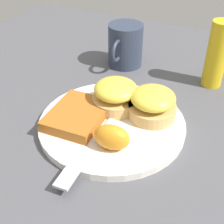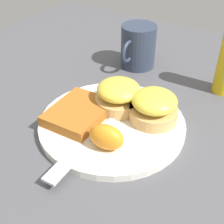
# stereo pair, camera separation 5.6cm
# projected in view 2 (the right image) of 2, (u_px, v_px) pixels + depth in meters

# --- Properties ---
(ground_plane) EXTENTS (1.10, 1.10, 0.00)m
(ground_plane) POSITION_uv_depth(u_px,v_px,m) (112.00, 127.00, 0.58)
(ground_plane) COLOR #4C4C51
(plate) EXTENTS (0.27, 0.27, 0.01)m
(plate) POSITION_uv_depth(u_px,v_px,m) (112.00, 124.00, 0.58)
(plate) COLOR silver
(plate) RESTS_ON ground_plane
(sandwich_benedict_left) EXTENTS (0.09, 0.09, 0.06)m
(sandwich_benedict_left) POSITION_uv_depth(u_px,v_px,m) (154.00, 107.00, 0.56)
(sandwich_benedict_left) COLOR tan
(sandwich_benedict_left) RESTS_ON plate
(sandwich_benedict_right) EXTENTS (0.09, 0.09, 0.06)m
(sandwich_benedict_right) POSITION_uv_depth(u_px,v_px,m) (118.00, 95.00, 0.59)
(sandwich_benedict_right) COLOR tan
(sandwich_benedict_right) RESTS_ON plate
(hashbrown_patty) EXTENTS (0.12, 0.10, 0.02)m
(hashbrown_patty) POSITION_uv_depth(u_px,v_px,m) (79.00, 113.00, 0.58)
(hashbrown_patty) COLOR #AA6020
(hashbrown_patty) RESTS_ON plate
(orange_wedge) EXTENTS (0.04, 0.06, 0.04)m
(orange_wedge) POSITION_uv_depth(u_px,v_px,m) (106.00, 137.00, 0.50)
(orange_wedge) COLOR orange
(orange_wedge) RESTS_ON plate
(fork) EXTENTS (0.23, 0.03, 0.00)m
(fork) POSITION_uv_depth(u_px,v_px,m) (87.00, 143.00, 0.52)
(fork) COLOR silver
(fork) RESTS_ON plate
(cup) EXTENTS (0.12, 0.08, 0.10)m
(cup) POSITION_uv_depth(u_px,v_px,m) (138.00, 46.00, 0.74)
(cup) COLOR #2D384C
(cup) RESTS_ON ground_plane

